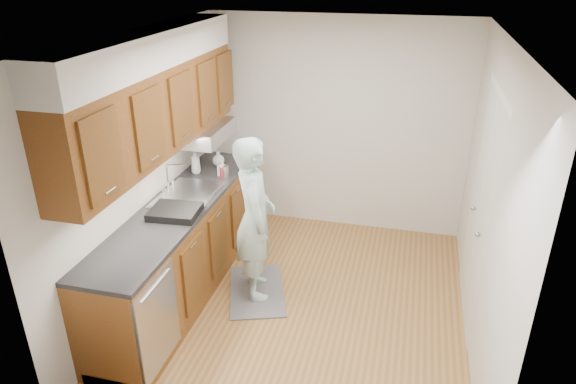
# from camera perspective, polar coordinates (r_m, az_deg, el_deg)

# --- Properties ---
(floor) EXTENTS (3.50, 3.50, 0.00)m
(floor) POSITION_cam_1_polar(r_m,az_deg,el_deg) (5.05, 1.63, -12.41)
(floor) COLOR olive
(floor) RESTS_ON ground
(ceiling) EXTENTS (3.50, 3.50, 0.00)m
(ceiling) POSITION_cam_1_polar(r_m,az_deg,el_deg) (4.07, 2.07, 16.94)
(ceiling) COLOR white
(ceiling) RESTS_ON wall_left
(wall_left) EXTENTS (0.02, 3.50, 2.50)m
(wall_left) POSITION_cam_1_polar(r_m,az_deg,el_deg) (4.92, -15.49, 2.35)
(wall_left) COLOR beige
(wall_left) RESTS_ON floor
(wall_right) EXTENTS (0.02, 3.50, 2.50)m
(wall_right) POSITION_cam_1_polar(r_m,az_deg,el_deg) (4.38, 21.37, -1.36)
(wall_right) COLOR beige
(wall_right) RESTS_ON floor
(wall_back) EXTENTS (3.00, 0.02, 2.50)m
(wall_back) POSITION_cam_1_polar(r_m,az_deg,el_deg) (6.03, 5.45, 7.24)
(wall_back) COLOR beige
(wall_back) RESTS_ON floor
(counter) EXTENTS (0.64, 2.80, 1.30)m
(counter) POSITION_cam_1_polar(r_m,az_deg,el_deg) (5.12, -11.59, -5.83)
(counter) COLOR brown
(counter) RESTS_ON floor
(upper_cabinets) EXTENTS (0.47, 2.80, 1.21)m
(upper_cabinets) POSITION_cam_1_polar(r_m,az_deg,el_deg) (4.67, -14.36, 10.34)
(upper_cabinets) COLOR brown
(upper_cabinets) RESTS_ON wall_left
(closet_door) EXTENTS (0.02, 1.22, 2.05)m
(closet_door) POSITION_cam_1_polar(r_m,az_deg,el_deg) (4.74, 20.47, -2.24)
(closet_door) COLOR white
(closet_door) RESTS_ON wall_right
(floor_mat) EXTENTS (0.79, 1.01, 0.02)m
(floor_mat) POSITION_cam_1_polar(r_m,az_deg,el_deg) (5.23, -3.48, -10.87)
(floor_mat) COLOR slate
(floor_mat) RESTS_ON floor
(person) EXTENTS (0.65, 0.76, 1.82)m
(person) POSITION_cam_1_polar(r_m,az_deg,el_deg) (4.76, -3.76, -1.83)
(person) COLOR #A0C1C3
(person) RESTS_ON floor_mat
(soap_bottle_a) EXTENTS (0.14, 0.14, 0.26)m
(soap_bottle_a) POSITION_cam_1_polar(r_m,az_deg,el_deg) (5.54, -10.24, 3.37)
(soap_bottle_a) COLOR silver
(soap_bottle_a) RESTS_ON counter
(soap_bottle_b) EXTENTS (0.11, 0.11, 0.18)m
(soap_bottle_b) POSITION_cam_1_polar(r_m,az_deg,el_deg) (5.43, -7.29, 2.66)
(soap_bottle_b) COLOR silver
(soap_bottle_b) RESTS_ON counter
(soap_bottle_c) EXTENTS (0.18, 0.18, 0.17)m
(soap_bottle_c) POSITION_cam_1_polar(r_m,az_deg,el_deg) (5.72, -7.77, 3.78)
(soap_bottle_c) COLOR silver
(soap_bottle_c) RESTS_ON counter
(soda_can) EXTENTS (0.08, 0.08, 0.11)m
(soda_can) POSITION_cam_1_polar(r_m,az_deg,el_deg) (5.41, -7.28, 2.23)
(soda_can) COLOR red
(soda_can) RESTS_ON counter
(steel_can) EXTENTS (0.09, 0.09, 0.12)m
(steel_can) POSITION_cam_1_polar(r_m,az_deg,el_deg) (5.40, -6.96, 2.27)
(steel_can) COLOR #A5A5AA
(steel_can) RESTS_ON counter
(dish_rack) EXTENTS (0.45, 0.39, 0.07)m
(dish_rack) POSITION_cam_1_polar(r_m,az_deg,el_deg) (4.69, -12.45, -2.15)
(dish_rack) COLOR black
(dish_rack) RESTS_ON counter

